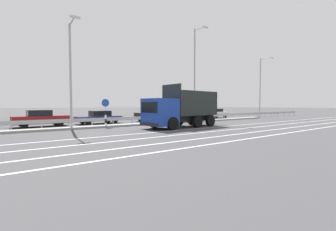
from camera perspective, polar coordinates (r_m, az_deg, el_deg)
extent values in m
plane|color=#424244|center=(21.20, -2.68, -2.71)|extent=(320.00, 320.00, 0.00)
cube|color=silver|center=(18.92, 7.11, -3.37)|extent=(68.24, 0.16, 0.01)
cube|color=silver|center=(17.42, 11.93, -3.93)|extent=(68.24, 0.16, 0.01)
cube|color=silver|center=(16.13, 17.32, -4.52)|extent=(68.24, 0.16, 0.01)
cube|color=silver|center=(15.19, 22.47, -5.05)|extent=(68.24, 0.16, 0.01)
cube|color=gray|center=(22.73, -5.21, -2.12)|extent=(37.53, 1.10, 0.18)
cube|color=#9EA0A5|center=(23.91, -6.92, -0.62)|extent=(68.24, 0.04, 0.32)
cylinder|color=#ADADB2|center=(20.96, -35.02, -2.41)|extent=(0.09, 0.09, 0.62)
cylinder|color=#ADADB2|center=(21.08, -29.44, -2.24)|extent=(0.09, 0.09, 0.62)
cylinder|color=#ADADB2|center=(21.41, -23.98, -2.05)|extent=(0.09, 0.09, 0.62)
cylinder|color=#ADADB2|center=(21.92, -18.73, -1.86)|extent=(0.09, 0.09, 0.62)
cylinder|color=#ADADB2|center=(22.60, -13.76, -1.66)|extent=(0.09, 0.09, 0.62)
cylinder|color=#ADADB2|center=(23.45, -9.11, -1.46)|extent=(0.09, 0.09, 0.62)
cylinder|color=#ADADB2|center=(24.44, -4.82, -1.27)|extent=(0.09, 0.09, 0.62)
cylinder|color=#ADADB2|center=(25.55, -0.87, -1.08)|extent=(0.09, 0.09, 0.62)
cylinder|color=#ADADB2|center=(26.78, 2.72, -0.91)|extent=(0.09, 0.09, 0.62)
cylinder|color=#ADADB2|center=(28.10, 5.99, -0.76)|extent=(0.09, 0.09, 0.62)
cylinder|color=#ADADB2|center=(29.51, 8.96, -0.61)|extent=(0.09, 0.09, 0.62)
cylinder|color=#ADADB2|center=(30.98, 11.65, -0.48)|extent=(0.09, 0.09, 0.62)
cylinder|color=#ADADB2|center=(32.52, 14.09, -0.35)|extent=(0.09, 0.09, 0.62)
cylinder|color=#ADADB2|center=(34.12, 16.30, -0.24)|extent=(0.09, 0.09, 0.62)
cylinder|color=#ADADB2|center=(35.76, 18.32, -0.14)|extent=(0.09, 0.09, 0.62)
cylinder|color=#ADADB2|center=(37.44, 20.15, -0.05)|extent=(0.09, 0.09, 0.62)
cylinder|color=#ADADB2|center=(39.15, 21.83, 0.04)|extent=(0.09, 0.09, 0.62)
cylinder|color=#ADADB2|center=(40.90, 23.37, 0.11)|extent=(0.09, 0.09, 0.62)
cylinder|color=#ADADB2|center=(42.67, 24.77, 0.19)|extent=(0.09, 0.09, 0.62)
cylinder|color=#ADADB2|center=(44.47, 26.07, 0.25)|extent=(0.09, 0.09, 0.62)
cylinder|color=#ADADB2|center=(46.29, 27.26, 0.31)|extent=(0.09, 0.09, 0.62)
cylinder|color=#ADADB2|center=(48.12, 28.37, 0.37)|extent=(0.09, 0.09, 0.62)
cylinder|color=#ADADB2|center=(49.98, 29.39, 0.42)|extent=(0.09, 0.09, 0.62)
cube|color=#19389E|center=(18.43, -2.04, 0.89)|extent=(2.44, 2.60, 2.21)
cube|color=black|center=(17.74, -4.86, 2.06)|extent=(0.23, 2.06, 0.83)
cube|color=black|center=(17.78, -4.93, -2.24)|extent=(0.33, 2.35, 0.24)
cube|color=black|center=(21.00, 5.78, -0.62)|extent=(5.28, 1.81, 0.53)
cube|color=#232828|center=(20.98, 5.79, 0.26)|extent=(5.17, 2.77, 0.12)
cube|color=#232828|center=(20.23, 8.09, 3.26)|extent=(4.95, 0.58, 2.07)
cube|color=#232828|center=(21.73, 3.66, 3.25)|extent=(4.95, 0.58, 2.07)
cube|color=#232828|center=(19.26, 0.86, 4.09)|extent=(0.32, 2.30, 2.59)
cube|color=#232828|center=(22.81, 9.96, 3.18)|extent=(0.32, 2.30, 2.07)
cylinder|color=black|center=(17.82, 1.19, -2.05)|extent=(1.07, 0.42, 1.04)
cylinder|color=black|center=(19.61, -3.47, -1.62)|extent=(1.07, 0.42, 1.04)
cylinder|color=black|center=(19.94, 7.50, -1.57)|extent=(1.07, 0.42, 1.04)
cylinder|color=black|center=(21.56, 2.78, -1.23)|extent=(1.07, 0.42, 1.04)
cylinder|color=black|center=(21.34, 10.70, -1.31)|extent=(1.07, 0.42, 1.04)
cylinder|color=black|center=(22.86, 6.04, -1.02)|extent=(1.07, 0.42, 1.04)
cylinder|color=white|center=(20.86, -15.54, -2.38)|extent=(0.16, 0.16, 0.37)
cylinder|color=black|center=(20.83, -15.55, -1.37)|extent=(0.16, 0.16, 0.37)
cylinder|color=white|center=(20.80, -15.57, -0.35)|extent=(0.16, 0.16, 0.37)
cylinder|color=black|center=(20.79, -15.58, 0.66)|extent=(0.16, 0.16, 0.37)
cylinder|color=white|center=(20.78, -15.59, 1.68)|extent=(0.16, 0.16, 0.37)
cylinder|color=#1E4CB2|center=(20.78, -15.61, 3.12)|extent=(0.67, 0.03, 0.67)
cylinder|color=white|center=(20.78, -15.61, 3.12)|extent=(0.73, 0.02, 0.73)
cylinder|color=#ADADB2|center=(19.92, -23.51, 8.93)|extent=(0.18, 0.18, 8.47)
cylinder|color=#ADADB2|center=(19.69, -23.17, 21.22)|extent=(0.23, 2.31, 0.10)
cube|color=silver|center=(18.60, -22.53, 22.12)|extent=(0.71, 0.24, 0.12)
cylinder|color=#ADADB2|center=(26.72, 6.76, 9.99)|extent=(0.18, 0.18, 10.79)
cylinder|color=#ADADB2|center=(27.37, 8.15, 21.09)|extent=(0.24, 1.61, 0.10)
cube|color=silver|center=(26.85, 9.54, 21.27)|extent=(0.71, 0.26, 0.12)
cylinder|color=#ADADB2|center=(37.28, 22.34, 6.43)|extent=(0.18, 0.18, 9.11)
cylinder|color=#ADADB2|center=(37.38, 23.65, 13.21)|extent=(0.11, 1.78, 0.10)
cube|color=silver|center=(36.93, 24.87, 13.20)|extent=(0.70, 0.20, 0.12)
cube|color=maroon|center=(23.64, -29.53, -0.92)|extent=(4.67, 2.02, 0.70)
cube|color=black|center=(23.59, -29.90, 0.57)|extent=(2.01, 1.64, 0.54)
cylinder|color=black|center=(24.75, -26.62, -1.52)|extent=(0.61, 0.24, 0.60)
cylinder|color=black|center=(23.15, -25.71, -1.77)|extent=(0.61, 0.24, 0.60)
cylinder|color=black|center=(24.27, -33.14, -1.75)|extent=(0.61, 0.24, 0.60)
cylinder|color=black|center=(22.65, -32.68, -2.02)|extent=(0.61, 0.24, 0.60)
cube|color=navy|center=(25.11, -17.16, -0.73)|extent=(4.84, 2.05, 0.50)
cube|color=black|center=(25.14, -16.88, 0.51)|extent=(2.10, 1.62, 0.58)
cylinder|color=black|center=(23.85, -19.62, -1.54)|extent=(0.61, 0.25, 0.60)
cylinder|color=black|center=(25.32, -20.90, -1.32)|extent=(0.61, 0.25, 0.60)
cylinder|color=black|center=(25.05, -13.36, -1.26)|extent=(0.61, 0.25, 0.60)
cylinder|color=black|center=(26.45, -14.93, -1.07)|extent=(0.61, 0.25, 0.60)
cube|color=black|center=(27.64, -3.81, -0.03)|extent=(4.42, 1.71, 0.77)
cube|color=black|center=(27.55, -4.05, 1.32)|extent=(1.86, 1.50, 0.54)
cylinder|color=black|center=(29.07, -2.34, -0.65)|extent=(0.60, 0.20, 0.60)
cylinder|color=black|center=(27.74, -0.53, -0.81)|extent=(0.60, 0.20, 0.60)
cylinder|color=black|center=(27.67, -7.09, -0.84)|extent=(0.60, 0.20, 0.60)
cylinder|color=black|center=(26.28, -5.42, -1.01)|extent=(0.60, 0.20, 0.60)
cube|color=#B27A14|center=(31.33, 4.44, 0.21)|extent=(4.18, 2.25, 0.68)
cube|color=black|center=(31.39, 4.60, 1.34)|extent=(1.82, 1.84, 0.55)
cylinder|color=black|center=(29.81, 3.97, -0.57)|extent=(0.61, 0.24, 0.60)
cylinder|color=black|center=(31.16, 1.60, -0.42)|extent=(0.61, 0.24, 0.60)
cylinder|color=black|center=(31.60, 7.24, -0.40)|extent=(0.61, 0.24, 0.60)
cylinder|color=black|center=(32.88, 4.86, -0.27)|extent=(0.61, 0.24, 0.60)
cube|color=silver|center=(34.76, 11.75, 0.42)|extent=(4.36, 1.86, 0.69)
cube|color=black|center=(34.84, 11.91, 1.35)|extent=(1.84, 1.61, 0.44)
cylinder|color=black|center=(33.21, 11.32, -0.28)|extent=(0.60, 0.21, 0.60)
cylinder|color=black|center=(34.37, 9.20, -0.16)|extent=(0.60, 0.21, 0.60)
cylinder|color=black|center=(35.25, 14.23, -0.14)|extent=(0.60, 0.21, 0.60)
cylinder|color=black|center=(36.34, 12.14, -0.04)|extent=(0.60, 0.21, 0.60)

